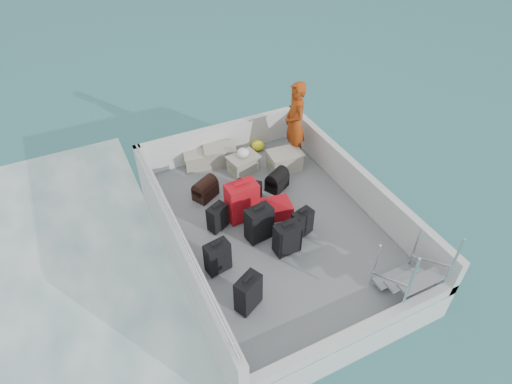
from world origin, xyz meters
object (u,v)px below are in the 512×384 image
suitcase_8 (273,209)px  crate_2 (243,164)px  suitcase_2 (218,218)px  crate_3 (285,161)px  suitcase_4 (259,224)px  suitcase_5 (242,201)px  suitcase_1 (218,258)px  crate_1 (220,155)px  crate_0 (198,161)px  suitcase_0 (248,293)px  suitcase_6 (287,239)px  suitcase_7 (302,223)px  passenger (295,123)px

suitcase_8 → crate_2: crate_2 is taller
suitcase_2 → crate_3: 2.12m
suitcase_4 → suitcase_8: size_ratio=1.00×
suitcase_2 → suitcase_5: bearing=-16.4°
suitcase_1 → suitcase_5: bearing=38.6°
suitcase_8 → crate_1: bearing=18.0°
crate_0 → crate_2: bearing=-34.8°
suitcase_1 → crate_3: suitcase_1 is taller
suitcase_0 → suitcase_6: bearing=7.3°
suitcase_5 → crate_3: 1.67m
suitcase_4 → suitcase_7: size_ratio=1.27×
crate_3 → suitcase_2: bearing=-152.0°
suitcase_0 → suitcase_5: suitcase_5 is taller
suitcase_1 → suitcase_5: (0.84, 0.93, 0.09)m
crate_2 → passenger: size_ratio=0.33×
crate_2 → crate_3: bearing=-20.4°
suitcase_4 → crate_3: bearing=40.2°
suitcase_8 → crate_3: 1.40m
suitcase_6 → passenger: passenger is taller
suitcase_4 → crate_1: bearing=76.1°
suitcase_0 → suitcase_2: (0.21, 1.69, -0.06)m
suitcase_6 → crate_0: suitcase_6 is taller
passenger → suitcase_4: bearing=-32.8°
crate_1 → passenger: 1.68m
suitcase_2 → passenger: bearing=5.0°
suitcase_1 → crate_2: (1.43, 2.15, -0.12)m
crate_0 → suitcase_5: bearing=-83.7°
suitcase_4 → crate_2: (0.54, 1.80, -0.16)m
crate_2 → suitcase_2: bearing=-130.0°
suitcase_6 → suitcase_8: bearing=75.3°
suitcase_7 → suitcase_8: suitcase_7 is taller
suitcase_2 → suitcase_5: suitcase_5 is taller
suitcase_7 → suitcase_6: bearing=-165.9°
crate_1 → crate_3: crate_3 is taller
crate_2 → passenger: passenger is taller
suitcase_0 → crate_2: suitcase_0 is taller
suitcase_1 → crate_2: suitcase_1 is taller
crate_3 → passenger: 0.80m
suitcase_4 → suitcase_1: bearing=-166.9°
suitcase_8 → suitcase_0: bearing=152.4°
suitcase_4 → suitcase_5: (-0.05, 0.58, 0.05)m
suitcase_1 → crate_3: size_ratio=0.92×
suitcase_7 → crate_3: bearing=55.6°
crate_1 → crate_3: (1.11, -0.78, 0.00)m
suitcase_1 → crate_1: bearing=57.9°
crate_0 → crate_2: (0.78, -0.54, 0.01)m
suitcase_4 → crate_0: 2.36m
suitcase_0 → suitcase_2: size_ratio=1.23×
suitcase_7 → crate_1: (-0.47, 2.53, -0.07)m
suitcase_6 → suitcase_8: size_ratio=0.90×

